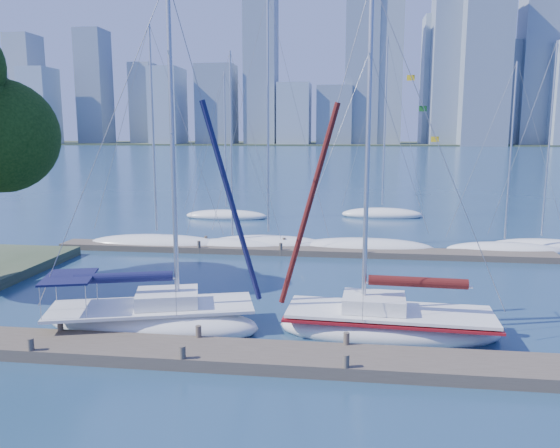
# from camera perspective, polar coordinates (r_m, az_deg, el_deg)

# --- Properties ---
(ground) EXTENTS (700.00, 700.00, 0.00)m
(ground) POSITION_cam_1_polar(r_m,az_deg,el_deg) (18.51, -9.25, -13.73)
(ground) COLOR navy
(ground) RESTS_ON ground
(near_dock) EXTENTS (26.00, 2.00, 0.40)m
(near_dock) POSITION_cam_1_polar(r_m,az_deg,el_deg) (18.43, -9.26, -13.16)
(near_dock) COLOR #4E4439
(near_dock) RESTS_ON ground
(far_dock) EXTENTS (30.00, 1.80, 0.36)m
(far_dock) POSITION_cam_1_polar(r_m,az_deg,el_deg) (33.17, 1.97, -2.78)
(far_dock) COLOR #4E4439
(far_dock) RESTS_ON ground
(far_shore) EXTENTS (800.00, 100.00, 1.50)m
(far_shore) POSITION_cam_1_polar(r_m,az_deg,el_deg) (336.38, 6.56, 8.31)
(far_shore) COLOR #38472D
(far_shore) RESTS_ON ground
(sailboat_navy) EXTENTS (8.40, 4.71, 12.98)m
(sailboat_navy) POSITION_cam_1_polar(r_m,az_deg,el_deg) (20.93, -13.22, -8.03)
(sailboat_navy) COLOR white
(sailboat_navy) RESTS_ON ground
(sailboat_maroon) EXTENTS (8.03, 2.99, 12.82)m
(sailboat_maroon) POSITION_cam_1_polar(r_m,az_deg,el_deg) (20.29, 11.31, -8.57)
(sailboat_maroon) COLOR white
(sailboat_maroon) RESTS_ON ground
(bg_boat_0) EXTENTS (9.19, 3.45, 14.08)m
(bg_boat_0) POSITION_cam_1_polar(r_m,az_deg,el_deg) (35.70, -12.70, -1.96)
(bg_boat_0) COLOR white
(bg_boat_0) RESTS_ON ground
(bg_boat_1) EXTENTS (6.63, 3.07, 12.35)m
(bg_boat_1) POSITION_cam_1_polar(r_m,az_deg,el_deg) (34.42, -4.96, -2.25)
(bg_boat_1) COLOR white
(bg_boat_1) RESTS_ON ground
(bg_boat_2) EXTENTS (8.08, 3.65, 15.74)m
(bg_boat_2) POSITION_cam_1_polar(r_m,az_deg,el_deg) (34.72, -1.21, -2.02)
(bg_boat_2) COLOR white
(bg_boat_2) RESTS_ON ground
(bg_boat_3) EXTENTS (8.76, 4.93, 12.37)m
(bg_boat_3) POSITION_cam_1_polar(r_m,az_deg,el_deg) (34.22, 8.85, -2.36)
(bg_boat_3) COLOR white
(bg_boat_3) RESTS_ON ground
(bg_boat_4) EXTENTS (7.02, 2.78, 11.61)m
(bg_boat_4) POSITION_cam_1_polar(r_m,az_deg,el_deg) (35.78, 22.36, -2.50)
(bg_boat_4) COLOR white
(bg_boat_4) RESTS_ON ground
(bg_boat_5) EXTENTS (6.58, 3.04, 12.94)m
(bg_boat_5) POSITION_cam_1_polar(r_m,az_deg,el_deg) (38.03, 25.60, -2.02)
(bg_boat_5) COLOR white
(bg_boat_5) RESTS_ON ground
(bg_boat_6) EXTENTS (7.35, 3.64, 12.51)m
(bg_boat_6) POSITION_cam_1_polar(r_m,az_deg,el_deg) (46.81, -5.62, 0.92)
(bg_boat_6) COLOR white
(bg_boat_6) RESTS_ON ground
(bg_boat_7) EXTENTS (6.93, 2.39, 15.38)m
(bg_boat_7) POSITION_cam_1_polar(r_m,az_deg,el_deg) (48.13, 10.62, 1.10)
(bg_boat_7) COLOR white
(bg_boat_7) RESTS_ON ground
(skyline) EXTENTS (503.98, 51.31, 104.27)m
(skyline) POSITION_cam_1_polar(r_m,az_deg,el_deg) (308.41, 11.07, 14.38)
(skyline) COLOR #859CAC
(skyline) RESTS_ON ground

